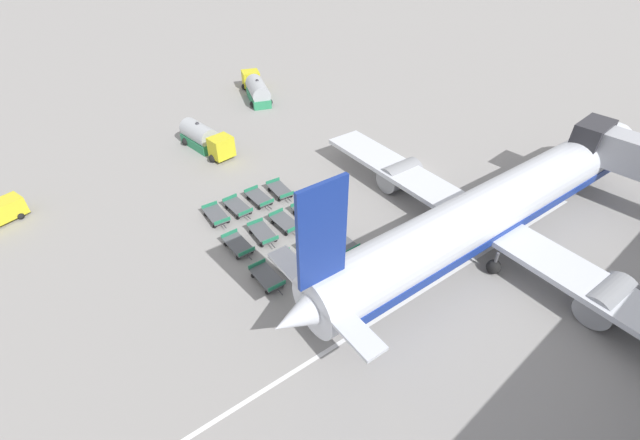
% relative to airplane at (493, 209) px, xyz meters
% --- Properties ---
extents(ground_plane, '(500.00, 500.00, 0.00)m').
position_rel_airplane_xyz_m(ground_plane, '(-10.96, 3.53, -2.92)').
color(ground_plane, gray).
extents(airplane, '(37.96, 42.79, 12.19)m').
position_rel_airplane_xyz_m(airplane, '(0.00, 0.00, 0.00)').
color(airplane, silver).
rests_on(airplane, ground_plane).
extents(fuel_tanker_primary, '(8.06, 3.55, 3.02)m').
position_rel_airplane_xyz_m(fuel_tanker_primary, '(-30.10, -10.57, -1.64)').
color(fuel_tanker_primary, yellow).
rests_on(fuel_tanker_primary, ground_plane).
extents(fuel_tanker_secondary, '(9.93, 6.04, 3.21)m').
position_rel_airplane_xyz_m(fuel_tanker_secondary, '(-38.74, 2.47, -1.57)').
color(fuel_tanker_secondary, yellow).
rests_on(fuel_tanker_secondary, ground_plane).
extents(baggage_dolly_row_near_col_a, '(3.79, 1.90, 0.92)m').
position_rel_airplane_xyz_m(baggage_dolly_row_near_col_a, '(-17.35, -16.46, -2.45)').
color(baggage_dolly_row_near_col_a, '#515459').
rests_on(baggage_dolly_row_near_col_a, ground_plane).
extents(baggage_dolly_row_near_col_b, '(3.76, 1.76, 0.92)m').
position_rel_airplane_xyz_m(baggage_dolly_row_near_col_b, '(-12.53, -17.14, -2.45)').
color(baggage_dolly_row_near_col_b, '#515459').
rests_on(baggage_dolly_row_near_col_b, ground_plane).
extents(baggage_dolly_row_near_col_c, '(3.77, 1.80, 0.92)m').
position_rel_airplane_xyz_m(baggage_dolly_row_near_col_c, '(-7.88, -17.48, -2.45)').
color(baggage_dolly_row_near_col_c, '#515459').
rests_on(baggage_dolly_row_near_col_c, ground_plane).
extents(baggage_dolly_row_mid_a_col_a, '(3.75, 1.72, 0.92)m').
position_rel_airplane_xyz_m(baggage_dolly_row_mid_a_col_a, '(-17.13, -14.29, -2.45)').
color(baggage_dolly_row_mid_a_col_a, '#515459').
rests_on(baggage_dolly_row_mid_a_col_a, ground_plane).
extents(baggage_dolly_row_mid_a_col_b, '(3.80, 1.93, 0.92)m').
position_rel_airplane_xyz_m(baggage_dolly_row_mid_a_col_b, '(-12.47, -14.70, -2.45)').
color(baggage_dolly_row_mid_a_col_b, '#515459').
rests_on(baggage_dolly_row_mid_a_col_b, ground_plane).
extents(baggage_dolly_row_mid_a_col_c, '(3.76, 1.77, 0.92)m').
position_rel_airplane_xyz_m(baggage_dolly_row_mid_a_col_c, '(-7.66, -15.21, -2.45)').
color(baggage_dolly_row_mid_a_col_c, '#515459').
rests_on(baggage_dolly_row_mid_a_col_c, ground_plane).
extents(baggage_dolly_row_mid_b_col_a, '(3.76, 1.77, 0.92)m').
position_rel_airplane_xyz_m(baggage_dolly_row_mid_b_col_a, '(-17.09, -11.94, -2.45)').
color(baggage_dolly_row_mid_b_col_a, '#515459').
rests_on(baggage_dolly_row_mid_b_col_a, ground_plane).
extents(baggage_dolly_row_mid_b_col_b, '(3.76, 1.74, 0.92)m').
position_rel_airplane_xyz_m(baggage_dolly_row_mid_b_col_b, '(-12.40, -12.34, -2.45)').
color(baggage_dolly_row_mid_b_col_b, '#515459').
rests_on(baggage_dolly_row_mid_b_col_b, ground_plane).
extents(baggage_dolly_row_mid_b_col_c, '(3.77, 1.78, 0.92)m').
position_rel_airplane_xyz_m(baggage_dolly_row_mid_b_col_c, '(-7.57, -12.83, -2.45)').
color(baggage_dolly_row_mid_b_col_c, '#515459').
rests_on(baggage_dolly_row_mid_b_col_c, ground_plane).
extents(baggage_dolly_row_far_col_a, '(3.80, 1.94, 0.92)m').
position_rel_airplane_xyz_m(baggage_dolly_row_far_col_a, '(-16.88, -9.61, -2.45)').
color(baggage_dolly_row_far_col_a, '#515459').
rests_on(baggage_dolly_row_far_col_a, ground_plane).
extents(baggage_dolly_row_far_col_b, '(3.78, 1.82, 0.92)m').
position_rel_airplane_xyz_m(baggage_dolly_row_far_col_b, '(-12.20, -10.05, -2.45)').
color(baggage_dolly_row_far_col_b, '#515459').
rests_on(baggage_dolly_row_far_col_b, ground_plane).
extents(baggage_dolly_row_far_col_c, '(3.76, 1.75, 0.92)m').
position_rel_airplane_xyz_m(baggage_dolly_row_far_col_c, '(-7.19, -10.36, -2.45)').
color(baggage_dolly_row_far_col_c, '#515459').
rests_on(baggage_dolly_row_far_col_c, ground_plane).
extents(stand_guidance_stripe, '(3.55, 39.22, 0.01)m').
position_rel_airplane_xyz_m(stand_guidance_stripe, '(0.56, -8.90, -2.92)').
color(stand_guidance_stripe, white).
rests_on(stand_guidance_stripe, ground_plane).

